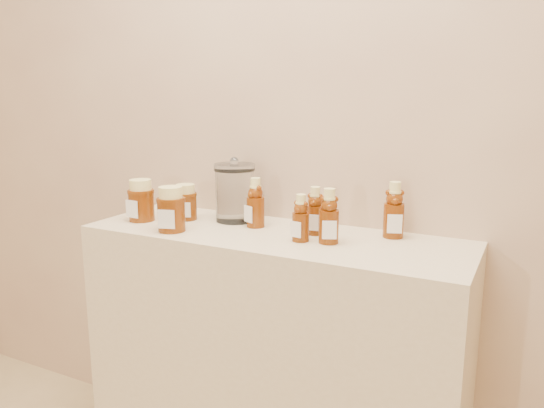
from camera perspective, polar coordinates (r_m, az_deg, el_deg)
The scene contains 11 objects.
wall_back at distance 1.76m, azimuth 3.10°, elevation 12.69°, with size 3.50×0.02×2.70m, color tan.
display_table at distance 1.80m, azimuth 0.06°, elevation -17.14°, with size 1.20×0.40×0.90m, color beige.
bear_bottle_back_left at distance 1.70m, azimuth -1.79°, elevation 0.51°, with size 0.06×0.06×0.18m, color #572206, non-canonical shape.
bear_bottle_back_mid at distance 1.61m, azimuth 4.65°, elevation -0.38°, with size 0.06×0.06×0.17m, color #572206, non-canonical shape.
bear_bottle_back_right at distance 1.61m, azimuth 13.01°, elevation -0.23°, with size 0.06×0.06×0.19m, color #572206, non-canonical shape.
bear_bottle_front_left at distance 1.54m, azimuth 3.12°, elevation -1.16°, with size 0.05×0.05×0.16m, color #572206, non-canonical shape.
bear_bottle_front_right at distance 1.52m, azimuth 6.16°, elevation -0.90°, with size 0.06×0.06×0.18m, color #572206, non-canonical shape.
honey_jar_left at distance 1.84m, azimuth -13.89°, elevation 0.40°, with size 0.09×0.09×0.14m, color #572206, non-canonical shape.
honey_jar_back at distance 1.83m, azimuth -9.26°, elevation 0.22°, with size 0.08×0.08×0.12m, color #572206, non-canonical shape.
honey_jar_front at distance 1.68m, azimuth -10.80°, elevation -0.54°, with size 0.09×0.09×0.14m, color #572206, non-canonical shape.
glass_canister at distance 1.78m, azimuth -4.03°, elevation 1.50°, with size 0.14×0.14×0.21m, color white, non-canonical shape.
Camera 1 is at (0.71, 0.14, 1.33)m, focal length 35.00 mm.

